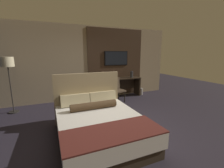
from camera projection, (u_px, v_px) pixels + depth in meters
The scene contains 11 objects.
ground_plane at pixel (112, 126), 3.70m from camera, with size 16.00×16.00×0.00m, color #28232D.
wall_back_tv_panel at pixel (90, 63), 5.83m from camera, with size 7.20×0.09×2.80m.
bed at pixel (99, 123), 3.17m from camera, with size 1.68×2.10×1.28m.
desk at pixel (118, 84), 6.17m from camera, with size 1.87×0.49×0.79m.
tv at pixel (116, 58), 6.14m from camera, with size 1.02×0.04×0.58m.
desk_chair at pixel (116, 88), 5.56m from camera, with size 0.56×0.56×0.87m.
floor_lamp at pixel (8, 66), 4.30m from camera, with size 0.34×0.34×1.68m.
vase_tall at pixel (103, 75), 5.86m from camera, with size 0.11×0.11×0.29m.
vase_short at pixel (132, 74), 6.25m from camera, with size 0.12×0.12×0.26m.
book at pixel (111, 78), 6.01m from camera, with size 0.22×0.15×0.03m.
waste_bin at pixel (140, 91), 6.58m from camera, with size 0.22×0.22×0.28m.
Camera 1 is at (-1.32, -3.15, 1.77)m, focal length 24.00 mm.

